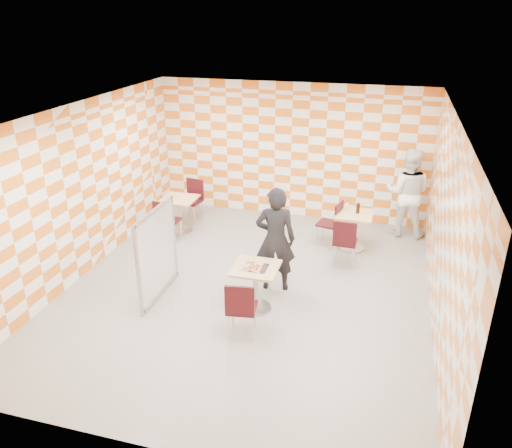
{
  "coord_description": "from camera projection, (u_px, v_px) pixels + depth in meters",
  "views": [
    {
      "loc": [
        2.11,
        -7.08,
        4.46
      ],
      "look_at": [
        0.1,
        0.2,
        1.15
      ],
      "focal_mm": 35.0,
      "sensor_mm": 36.0,
      "label": 1
    }
  ],
  "objects": [
    {
      "name": "soda_bottle",
      "position": [
        358.0,
        208.0,
        9.68
      ],
      "size": [
        0.07,
        0.07,
        0.23
      ],
      "color": "black",
      "rests_on": "second_table"
    },
    {
      "name": "man_white",
      "position": [
        407.0,
        193.0,
        10.25
      ],
      "size": [
        0.98,
        0.8,
        1.87
      ],
      "primitive_type": "imported",
      "rotation": [
        0.0,
        0.0,
        3.04
      ],
      "color": "white",
      "rests_on": "ground"
    },
    {
      "name": "room_shell",
      "position": [
        256.0,
        197.0,
        8.43
      ],
      "size": [
        7.0,
        7.0,
        7.0
      ],
      "color": "gray",
      "rests_on": "ground"
    },
    {
      "name": "second_table",
      "position": [
        353.0,
        225.0,
        9.8
      ],
      "size": [
        0.7,
        0.7,
        0.75
      ],
      "color": "#DEBB77",
      "rests_on": "ground"
    },
    {
      "name": "chair_main_front",
      "position": [
        241.0,
        306.0,
        7.09
      ],
      "size": [
        0.47,
        0.48,
        0.92
      ],
      "color": "#350A0F",
      "rests_on": "ground"
    },
    {
      "name": "chair_second_side",
      "position": [
        333.0,
        220.0,
        9.92
      ],
      "size": [
        0.51,
        0.51,
        0.92
      ],
      "color": "#350A0F",
      "rests_on": "ground"
    },
    {
      "name": "chair_empty_near",
      "position": [
        166.0,
        218.0,
        10.02
      ],
      "size": [
        0.45,
        0.46,
        0.92
      ],
      "color": "#350A0F",
      "rests_on": "ground"
    },
    {
      "name": "empty_table",
      "position": [
        180.0,
        209.0,
        10.57
      ],
      "size": [
        0.7,
        0.7,
        0.75
      ],
      "color": "#DEBB77",
      "rests_on": "ground"
    },
    {
      "name": "sport_bottle",
      "position": [
        347.0,
        206.0,
        9.84
      ],
      "size": [
        0.06,
        0.06,
        0.2
      ],
      "color": "white",
      "rests_on": "second_table"
    },
    {
      "name": "chair_empty_far",
      "position": [
        193.0,
        196.0,
        11.17
      ],
      "size": [
        0.48,
        0.49,
        0.92
      ],
      "color": "#350A0F",
      "rests_on": "ground"
    },
    {
      "name": "chair_second_front",
      "position": [
        345.0,
        239.0,
        9.12
      ],
      "size": [
        0.43,
        0.44,
        0.92
      ],
      "color": "#350A0F",
      "rests_on": "ground"
    },
    {
      "name": "pizza_on_foil",
      "position": [
        255.0,
        266.0,
        7.7
      ],
      "size": [
        0.4,
        0.4,
        0.04
      ],
      "color": "silver",
      "rests_on": "main_table"
    },
    {
      "name": "man_dark",
      "position": [
        275.0,
        239.0,
        8.25
      ],
      "size": [
        0.73,
        0.55,
        1.82
      ],
      "primitive_type": "imported",
      "rotation": [
        0.0,
        0.0,
        3.32
      ],
      "color": "black",
      "rests_on": "ground"
    },
    {
      "name": "partition",
      "position": [
        157.0,
        253.0,
        8.07
      ],
      "size": [
        0.08,
        1.38,
        1.55
      ],
      "color": "white",
      "rests_on": "ground"
    },
    {
      "name": "main_table",
      "position": [
        255.0,
        281.0,
        7.82
      ],
      "size": [
        0.7,
        0.7,
        0.75
      ],
      "color": "#DEBB77",
      "rests_on": "ground"
    }
  ]
}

